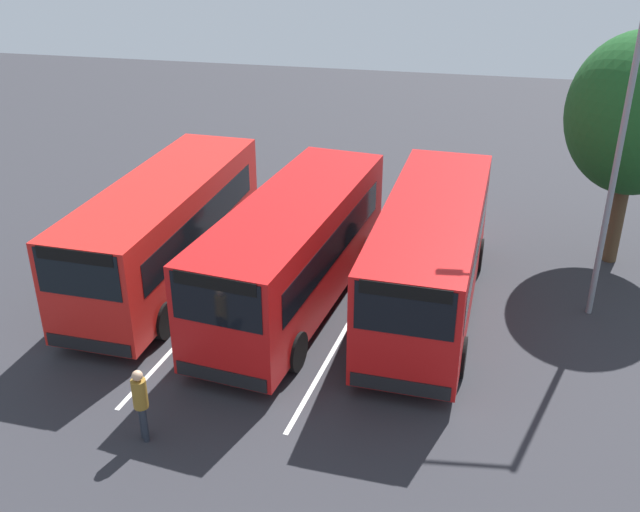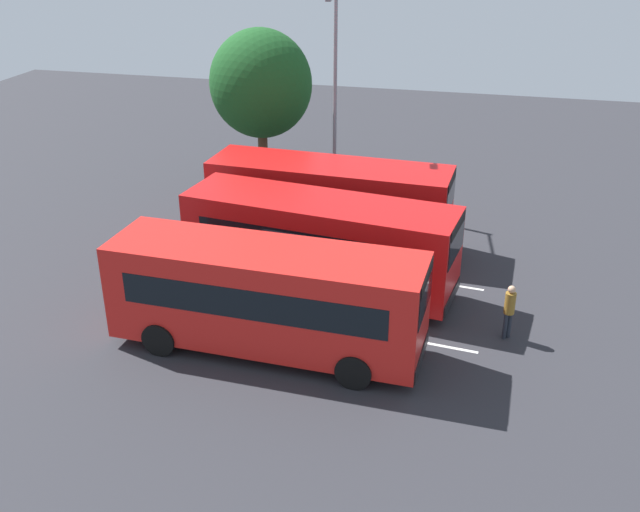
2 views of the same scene
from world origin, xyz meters
TOP-DOWN VIEW (x-y plane):
  - ground_plane at (0.00, 0.00)m, footprint 61.77×61.77m
  - bus_far_left at (-0.18, -3.86)m, footprint 9.22×2.97m
  - bus_center_left at (0.40, 0.17)m, footprint 9.36×3.70m
  - bus_center_right at (-0.14, 3.89)m, footprint 9.23×3.02m
  - pedestrian at (6.63, -1.57)m, footprint 0.45×0.45m
  - street_lamp at (-0.96, 8.13)m, footprint 0.51×2.87m
  - depot_tree at (-4.58, 9.38)m, footprint 4.58×4.12m
  - lane_stripe_outer_left at (0.00, -1.99)m, footprint 11.75×1.40m
  - lane_stripe_inner_left at (0.00, 1.99)m, footprint 11.75×1.40m

SIDE VIEW (x-z plane):
  - ground_plane at x=0.00m, z-range 0.00..0.00m
  - lane_stripe_outer_left at x=0.00m, z-range 0.00..0.01m
  - lane_stripe_inner_left at x=0.00m, z-range 0.00..0.01m
  - pedestrian at x=6.63m, z-range 0.16..1.94m
  - bus_far_left at x=-0.18m, z-range 0.17..3.37m
  - bus_center_left at x=0.40m, z-range 0.17..3.37m
  - bus_center_right at x=-0.14m, z-range 0.17..3.37m
  - depot_tree at x=-4.58m, z-range 1.18..8.38m
  - street_lamp at x=-0.96m, z-range 0.66..9.65m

